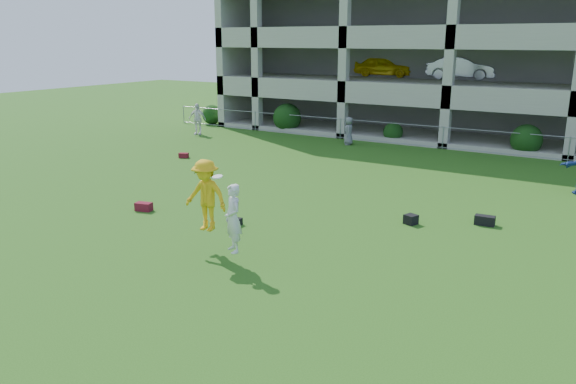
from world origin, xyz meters
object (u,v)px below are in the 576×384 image
Objects in this scene: bystander_b at (197,119)px; frisbee_contest at (211,200)px; bystander_c at (349,131)px; parking_garage at (490,32)px; crate_d at (411,219)px.

bystander_b is 19.91m from frisbee_contest.
bystander_c is 12.39m from parking_garage.
frisbee_contest is at bearing -125.32° from crate_d.
frisbee_contest reaches higher than bystander_c.
frisbee_contest is at bearing -15.67° from bystander_c.
bystander_b is 1.23× the size of bystander_c.
crate_d is (7.65, -11.38, -0.61)m from bystander_c.
frisbee_contest is 27.14m from parking_garage.
bystander_c is at bearing 123.89° from crate_d.
bystander_b is at bearing -139.72° from parking_garage.
bystander_b is 19.08m from parking_garage.
crate_d is at bearing 54.68° from frisbee_contest.
bystander_b is 0.83× the size of frisbee_contest.
parking_garage is at bearing 24.82° from bystander_b.
bystander_b is at bearing 150.27° from crate_d.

